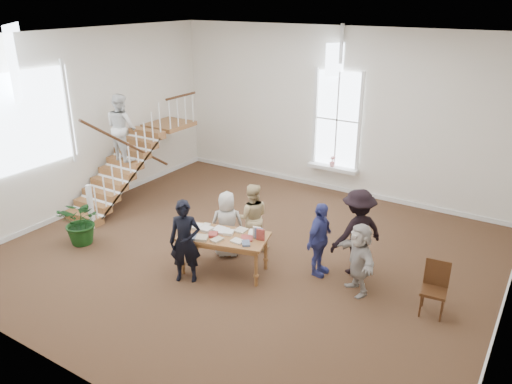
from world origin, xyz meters
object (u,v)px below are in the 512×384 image
Objects in this scene: woman_cluster_a at (319,240)px; woman_cluster_c at (359,259)px; library_table at (224,239)px; elderly_woman at (227,224)px; side_chair at (435,285)px; police_officer at (185,242)px; floor_plant at (82,222)px; woman_cluster_b at (357,232)px; person_yellow at (252,217)px.

woman_cluster_a reaches higher than woman_cluster_c.
elderly_woman reaches higher than library_table.
side_chair is (1.37, 0.11, -0.15)m from woman_cluster_c.
woman_cluster_a is 1.09× the size of woman_cluster_c.
floor_plant is at bearing 152.94° from police_officer.
woman_cluster_b is 1.81× the size of side_chair.
floor_plant is at bearing 176.52° from library_table.
woman_cluster_a is at bearing 14.40° from library_table.
woman_cluster_a is 0.76m from woman_cluster_b.
side_chair is at bearing -9.06° from police_officer.
woman_cluster_c is (2.59, -0.37, -0.06)m from person_yellow.
woman_cluster_b reaches higher than woman_cluster_c.
floor_plant reaches higher than side_chair.
woman_cluster_c is 1.31× the size of floor_plant.
side_chair is at bearing 150.46° from elderly_woman.
library_table is 1.32× the size of elderly_woman.
side_chair is at bearing 103.61° from woman_cluster_b.
person_yellow is 3.80m from floor_plant.
floor_plant is at bearing -174.65° from side_chair.
woman_cluster_c is 1.39m from side_chair.
police_officer is 1.09× the size of person_yellow.
elderly_woman is (0.10, 1.25, -0.11)m from police_officer.
library_table is 2.64m from woman_cluster_b.
police_officer is at bearing -167.65° from side_chair.
floor_plant is at bearing 109.92° from woman_cluster_a.
woman_cluster_a is (1.99, 0.33, 0.04)m from elderly_woman.
woman_cluster_b is 1.27× the size of woman_cluster_c.
elderly_woman is at bearing 22.97° from floor_plant.
woman_cluster_a is 2.28m from side_chair.
woman_cluster_a reaches higher than elderly_woman.
elderly_woman is at bearing 25.96° from person_yellow.
side_chair reaches higher than library_table.
woman_cluster_a is (2.09, 1.58, -0.07)m from police_officer.
floor_plant is 1.09× the size of side_chair.
library_table is 0.69m from elderly_woman.
woman_cluster_a is at bearing 141.11° from person_yellow.
police_officer is at bearing 0.82° from floor_plant.
person_yellow is 1.70m from woman_cluster_a.
police_officer is 1.16× the size of elderly_woman.
floor_plant is (-3.05, -1.29, -0.19)m from elderly_woman.
person_yellow is at bearing 49.25° from police_officer.
woman_cluster_c is at bearing 138.75° from person_yellow.
police_officer is at bearing -21.44° from woman_cluster_b.
woman_cluster_c is at bearing 56.32° from woman_cluster_b.
woman_cluster_b reaches higher than elderly_woman.
person_yellow is at bearing -153.69° from elderly_woman.
woman_cluster_b is 0.74m from woman_cluster_c.
side_chair is (3.96, -0.26, -0.22)m from person_yellow.
police_officer is 1.70× the size of side_chair.
woman_cluster_b is (2.69, 2.03, 0.06)m from police_officer.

